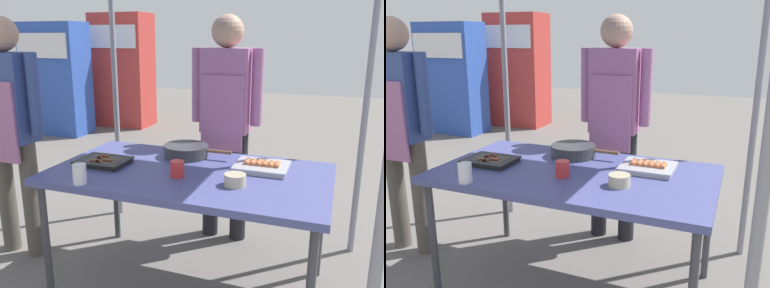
% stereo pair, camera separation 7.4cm
% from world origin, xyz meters
% --- Properties ---
extents(ground_plane, '(18.00, 18.00, 0.00)m').
position_xyz_m(ground_plane, '(0.00, 0.00, 0.00)').
color(ground_plane, '#66605B').
extents(stall_table, '(1.60, 0.90, 0.75)m').
position_xyz_m(stall_table, '(0.00, 0.00, 0.70)').
color(stall_table, '#4C518C').
rests_on(stall_table, ground).
extents(tray_grilled_sausages, '(0.31, 0.27, 0.05)m').
position_xyz_m(tray_grilled_sausages, '(0.39, 0.18, 0.77)').
color(tray_grilled_sausages, '#ADADB2').
rests_on(tray_grilled_sausages, stall_table).
extents(tray_meat_skewers, '(0.30, 0.24, 0.04)m').
position_xyz_m(tray_meat_skewers, '(-0.54, -0.06, 0.77)').
color(tray_meat_skewers, black).
rests_on(tray_meat_skewers, stall_table).
extents(cooking_wok, '(0.45, 0.29, 0.08)m').
position_xyz_m(cooking_wok, '(-0.12, 0.27, 0.79)').
color(cooking_wok, '#38383A').
rests_on(cooking_wok, stall_table).
extents(condiment_bowl, '(0.12, 0.12, 0.06)m').
position_xyz_m(condiment_bowl, '(0.31, -0.14, 0.78)').
color(condiment_bowl, '#BFB28C').
rests_on(condiment_bowl, stall_table).
extents(drink_cup_near_edge, '(0.08, 0.08, 0.09)m').
position_xyz_m(drink_cup_near_edge, '(-0.03, -0.11, 0.80)').
color(drink_cup_near_edge, red).
rests_on(drink_cup_near_edge, stall_table).
extents(drink_cup_by_wok, '(0.07, 0.07, 0.11)m').
position_xyz_m(drink_cup_by_wok, '(-0.47, -0.40, 0.80)').
color(drink_cup_by_wok, white).
rests_on(drink_cup_by_wok, stall_table).
extents(vendor_woman, '(0.52, 0.23, 1.66)m').
position_xyz_m(vendor_woman, '(0.02, 0.70, 0.98)').
color(vendor_woman, black).
rests_on(vendor_woman, ground).
extents(customer_nearby, '(0.52, 0.23, 1.63)m').
position_xyz_m(customer_nearby, '(-1.27, -0.03, 0.97)').
color(customer_nearby, '#595147').
rests_on(customer_nearby, ground).
extents(neighbor_stall_left, '(0.99, 0.55, 1.71)m').
position_xyz_m(neighbor_stall_left, '(-3.43, 3.15, 0.86)').
color(neighbor_stall_left, '#2D51B2').
rests_on(neighbor_stall_left, ground).
extents(neighbor_stall_right, '(0.95, 0.63, 1.87)m').
position_xyz_m(neighbor_stall_right, '(-2.75, 4.06, 0.94)').
color(neighbor_stall_right, '#BF3833').
rests_on(neighbor_stall_right, ground).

